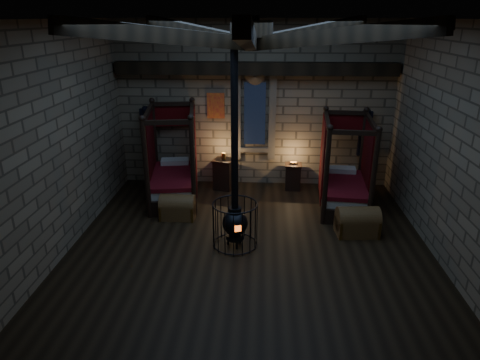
# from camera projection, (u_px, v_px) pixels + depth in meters

# --- Properties ---
(room) EXTENTS (7.02, 7.02, 4.29)m
(room) POSITION_uv_depth(u_px,v_px,m) (252.00, 48.00, 7.14)
(room) COLOR black
(room) RESTS_ON ground
(bed_left) EXTENTS (1.41, 2.26, 2.22)m
(bed_left) POSITION_uv_depth(u_px,v_px,m) (174.00, 177.00, 10.52)
(bed_left) COLOR black
(bed_left) RESTS_ON ground
(bed_right) EXTENTS (1.24, 2.11, 2.11)m
(bed_right) POSITION_uv_depth(u_px,v_px,m) (343.00, 185.00, 10.06)
(bed_right) COLOR black
(bed_right) RESTS_ON ground
(trunk_left) EXTENTS (0.78, 0.51, 0.57)m
(trunk_left) POSITION_uv_depth(u_px,v_px,m) (178.00, 207.00, 9.53)
(trunk_left) COLOR brown
(trunk_left) RESTS_ON ground
(trunk_right) EXTENTS (0.88, 0.60, 0.62)m
(trunk_right) POSITION_uv_depth(u_px,v_px,m) (357.00, 222.00, 8.80)
(trunk_right) COLOR brown
(trunk_right) RESTS_ON ground
(nightstand_left) EXTENTS (0.61, 0.59, 0.98)m
(nightstand_left) POSITION_uv_depth(u_px,v_px,m) (224.00, 174.00, 11.11)
(nightstand_left) COLOR black
(nightstand_left) RESTS_ON ground
(nightstand_right) EXTENTS (0.44, 0.42, 0.74)m
(nightstand_right) POSITION_uv_depth(u_px,v_px,m) (293.00, 176.00, 11.10)
(nightstand_right) COLOR black
(nightstand_right) RESTS_ON ground
(stove) EXTENTS (0.88, 0.88, 4.05)m
(stove) POSITION_uv_depth(u_px,v_px,m) (235.00, 219.00, 8.26)
(stove) COLOR black
(stove) RESTS_ON ground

